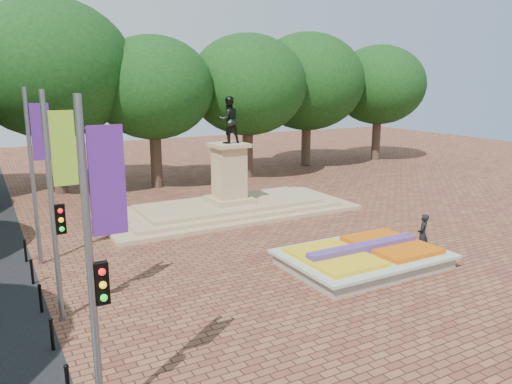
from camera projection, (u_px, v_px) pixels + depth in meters
ground at (313, 255)px, 21.14m from camera, size 90.00×90.00×0.00m
flower_bed at (364, 257)px, 19.85m from camera, size 6.30×4.30×0.91m
monument at (229, 197)px, 27.77m from camera, size 14.00×6.00×6.40m
tree_row_back at (196, 88)px, 36.13m from camera, size 44.80×8.80×10.43m
banner_poles at (57, 199)px, 14.39m from camera, size 0.88×11.17×7.00m
bollard_row at (46, 314)px, 14.66m from camera, size 0.12×13.12×0.98m
pedestrian at (423, 234)px, 21.06m from camera, size 0.77×0.70×1.76m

